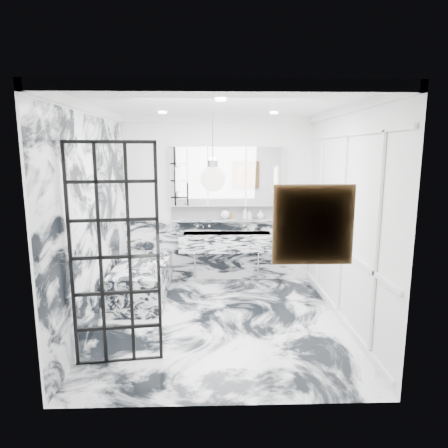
{
  "coord_description": "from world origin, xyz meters",
  "views": [
    {
      "loc": [
        -0.1,
        -5.02,
        2.25
      ],
      "look_at": [
        0.07,
        0.5,
        1.23
      ],
      "focal_mm": 32.0,
      "sensor_mm": 36.0,
      "label": 1
    }
  ],
  "objects_px": {
    "crittall_door": "(115,257)",
    "bathtub": "(143,281)",
    "trough_sink": "(227,242)",
    "mirror_cabinet": "(227,176)"
  },
  "relations": [
    {
      "from": "trough_sink",
      "to": "bathtub",
      "type": "xyz_separation_m",
      "value": [
        -1.33,
        -0.66,
        -0.45
      ]
    },
    {
      "from": "crittall_door",
      "to": "bathtub",
      "type": "xyz_separation_m",
      "value": [
        -0.07,
        1.89,
        -0.89
      ]
    },
    {
      "from": "trough_sink",
      "to": "mirror_cabinet",
      "type": "distance_m",
      "value": 1.1
    },
    {
      "from": "bathtub",
      "to": "trough_sink",
      "type": "bearing_deg",
      "value": 26.48
    },
    {
      "from": "crittall_door",
      "to": "bathtub",
      "type": "bearing_deg",
      "value": 85.32
    },
    {
      "from": "trough_sink",
      "to": "mirror_cabinet",
      "type": "height_order",
      "value": "mirror_cabinet"
    },
    {
      "from": "crittall_door",
      "to": "bathtub",
      "type": "height_order",
      "value": "crittall_door"
    },
    {
      "from": "crittall_door",
      "to": "bathtub",
      "type": "distance_m",
      "value": 2.09
    },
    {
      "from": "trough_sink",
      "to": "mirror_cabinet",
      "type": "bearing_deg",
      "value": 90.0
    },
    {
      "from": "crittall_door",
      "to": "trough_sink",
      "type": "relative_size",
      "value": 1.46
    }
  ]
}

